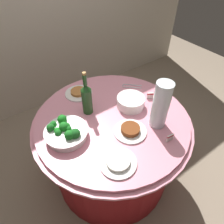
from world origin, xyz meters
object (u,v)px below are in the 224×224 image
broccoli_bowl (66,132)px  plate_stack (131,102)px  decorative_fruit_vase (160,107)px  label_placard_mid (150,96)px  food_plate_rice (118,162)px  label_placard_front (170,138)px  serving_tongs (131,86)px  food_plate_peanuts (79,93)px  food_plate_stir_fry (130,130)px  wine_bottle (87,98)px

broccoli_bowl → plate_stack: broccoli_bowl is taller
decorative_fruit_vase → label_placard_mid: decorative_fruit_vase is taller
decorative_fruit_vase → food_plate_rice: 0.44m
label_placard_front → label_placard_mid: bearing=63.6°
plate_stack → label_placard_mid: (0.18, -0.02, -0.01)m
serving_tongs → food_plate_peanuts: 0.45m
plate_stack → label_placard_front: size_ratio=3.82×
food_plate_stir_fry → food_plate_peanuts: (-0.09, 0.56, -0.00)m
food_plate_stir_fry → broccoli_bowl: bearing=150.5°
plate_stack → wine_bottle: wine_bottle is taller
food_plate_peanuts → label_placard_mid: (0.44, -0.38, 0.02)m
broccoli_bowl → plate_stack: size_ratio=1.33×
plate_stack → decorative_fruit_vase: size_ratio=0.62×
label_placard_mid → broccoli_bowl: bearing=178.2°
label_placard_front → label_placard_mid: size_ratio=1.00×
food_plate_stir_fry → food_plate_peanuts: 0.57m
food_plate_rice → wine_bottle: bearing=80.6°
decorative_fruit_vase → serving_tongs: size_ratio=2.30×
plate_stack → food_plate_rice: 0.52m
food_plate_stir_fry → label_placard_front: label_placard_front is taller
plate_stack → label_placard_front: 0.41m
decorative_fruit_vase → label_placard_mid: bearing=57.0°
plate_stack → serving_tongs: size_ratio=1.42×
wine_bottle → food_plate_peanuts: wine_bottle is taller
broccoli_bowl → label_placard_mid: bearing=-1.8°
food_plate_peanuts → label_placard_front: label_placard_front is taller
wine_bottle → food_plate_rice: bearing=-99.4°
broccoli_bowl → label_placard_front: 0.66m
broccoli_bowl → decorative_fruit_vase: bearing=-24.2°
broccoli_bowl → food_plate_stir_fry: bearing=-29.5°
plate_stack → food_plate_peanuts: (-0.25, 0.36, -0.03)m
broccoli_bowl → food_plate_peanuts: size_ratio=1.27×
decorative_fruit_vase → serving_tongs: decorative_fruit_vase is taller
serving_tongs → food_plate_rice: 0.77m
food_plate_peanuts → label_placard_front: bearing=-72.3°
wine_bottle → plate_stack: bearing=-23.7°
broccoli_bowl → wine_bottle: size_ratio=0.83×
food_plate_stir_fry → label_placard_mid: label_placard_mid is taller
broccoli_bowl → food_plate_rice: broccoli_bowl is taller
wine_bottle → food_plate_stir_fry: size_ratio=1.53×
broccoli_bowl → food_plate_peanuts: broccoli_bowl is taller
plate_stack → food_plate_stir_fry: 0.26m
plate_stack → food_plate_rice: bearing=-136.9°
broccoli_bowl → label_placard_front: size_ratio=5.09×
plate_stack → wine_bottle: 0.34m
decorative_fruit_vase → plate_stack: bearing=97.5°
decorative_fruit_vase → food_plate_stir_fry: bearing=166.7°
food_plate_stir_fry → label_placard_mid: (0.35, 0.18, 0.01)m
label_placard_front → label_placard_mid: 0.43m
serving_tongs → food_plate_peanuts: bearing=157.9°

